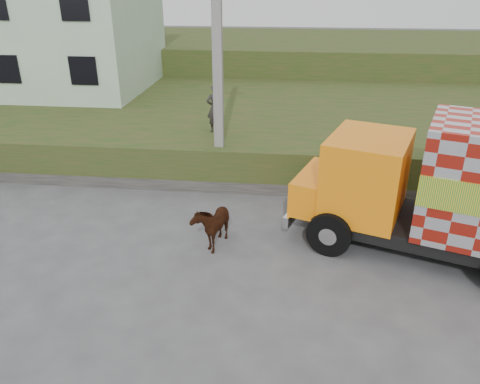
# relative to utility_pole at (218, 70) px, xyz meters

# --- Properties ---
(ground) EXTENTS (120.00, 120.00, 0.00)m
(ground) POSITION_rel_utility_pole_xyz_m (1.00, -4.60, -4.08)
(ground) COLOR #474749
(ground) RESTS_ON ground
(embankment) EXTENTS (40.00, 12.00, 1.50)m
(embankment) POSITION_rel_utility_pole_xyz_m (1.00, 5.40, -3.33)
(embankment) COLOR #254717
(embankment) RESTS_ON ground
(embankment_far) EXTENTS (40.00, 12.00, 3.00)m
(embankment_far) POSITION_rel_utility_pole_xyz_m (1.00, 17.40, -2.58)
(embankment_far) COLOR #254717
(embankment_far) RESTS_ON ground
(retaining_strip) EXTENTS (16.00, 0.50, 0.40)m
(retaining_strip) POSITION_rel_utility_pole_xyz_m (-1.00, -0.40, -3.88)
(retaining_strip) COLOR #595651
(retaining_strip) RESTS_ON ground
(building) EXTENTS (10.00, 8.00, 6.00)m
(building) POSITION_rel_utility_pole_xyz_m (-10.00, 8.40, 0.42)
(building) COLOR beige
(building) RESTS_ON embankment
(utility_pole) EXTENTS (1.20, 0.30, 8.00)m
(utility_pole) POSITION_rel_utility_pole_xyz_m (0.00, 0.00, 0.00)
(utility_pole) COLOR gray
(utility_pole) RESTS_ON ground
(cow) EXTENTS (1.02, 1.65, 1.30)m
(cow) POSITION_rel_utility_pole_xyz_m (0.38, -3.91, -3.43)
(cow) COLOR #311B0C
(cow) RESTS_ON ground
(pedestrian) EXTENTS (0.75, 0.63, 1.77)m
(pedestrian) POSITION_rel_utility_pole_xyz_m (-0.37, 1.57, -1.69)
(pedestrian) COLOR #292725
(pedestrian) RESTS_ON embankment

